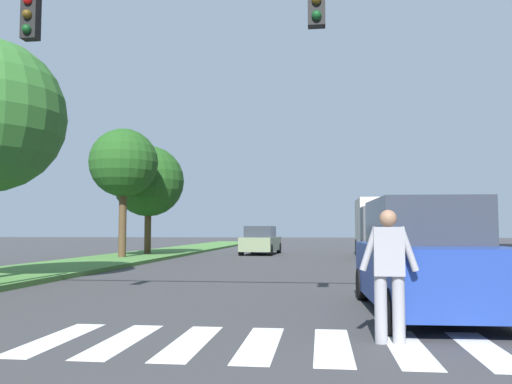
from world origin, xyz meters
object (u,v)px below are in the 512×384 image
at_px(traffic_light_gantry, 28,59).
at_px(suv_crossing, 426,259).
at_px(truck_box_delivery, 381,226).
at_px(tree_distant, 148,181).
at_px(pedestrian_performer, 389,269).
at_px(sedan_midblock, 261,241).
at_px(tree_far, 124,163).

relative_size(traffic_light_gantry, suv_crossing, 1.93).
height_order(traffic_light_gantry, truck_box_delivery, traffic_light_gantry).
distance_m(tree_distant, pedestrian_performer, 23.66).
bearing_deg(truck_box_delivery, sedan_midblock, 160.56).
relative_size(pedestrian_performer, suv_crossing, 0.36).
relative_size(traffic_light_gantry, sedan_midblock, 2.00).
xyz_separation_m(pedestrian_performer, sedan_midblock, (-4.34, 24.16, -0.17)).
distance_m(traffic_light_gantry, pedestrian_performer, 6.92).
bearing_deg(pedestrian_performer, traffic_light_gantry, 166.01).
bearing_deg(suv_crossing, sedan_midblock, 103.64).
distance_m(traffic_light_gantry, truck_box_delivery, 22.10).
bearing_deg(truck_box_delivery, tree_far, -161.01).
height_order(pedestrian_performer, sedan_midblock, pedestrian_performer).
height_order(traffic_light_gantry, suv_crossing, traffic_light_gantry).
bearing_deg(tree_far, sedan_midblock, 48.48).
xyz_separation_m(traffic_light_gantry, sedan_midblock, (1.49, 22.71, -3.60)).
relative_size(traffic_light_gantry, pedestrian_performer, 5.33).
relative_size(tree_far, sedan_midblock, 1.35).
bearing_deg(truck_box_delivery, traffic_light_gantry, -111.69).
height_order(traffic_light_gantry, pedestrian_performer, traffic_light_gantry).
bearing_deg(truck_box_delivery, tree_distant, -176.82).
bearing_deg(truck_box_delivery, pedestrian_performer, -95.96).
xyz_separation_m(pedestrian_performer, suv_crossing, (0.92, 2.49, -0.00)).
bearing_deg(truck_box_delivery, suv_crossing, -94.01).
distance_m(tree_far, truck_box_delivery, 13.53).
xyz_separation_m(traffic_light_gantry, suv_crossing, (6.75, 1.04, -3.43)).
xyz_separation_m(tree_far, pedestrian_performer, (10.21, -17.53, -3.67)).
bearing_deg(traffic_light_gantry, truck_box_delivery, 68.31).
distance_m(tree_distant, sedan_midblock, 7.34).
xyz_separation_m(tree_far, traffic_light_gantry, (4.38, -16.08, -0.24)).
height_order(tree_far, suv_crossing, tree_far).
relative_size(sedan_midblock, truck_box_delivery, 0.73).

